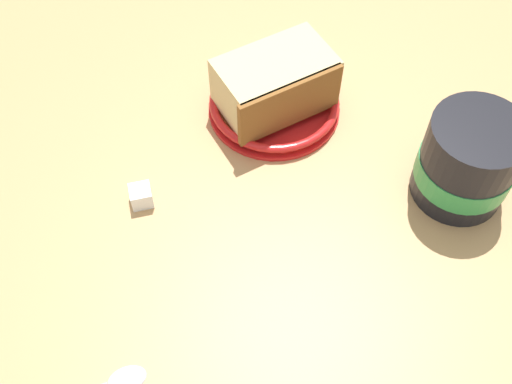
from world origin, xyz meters
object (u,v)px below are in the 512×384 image
(cake_slice, at_px, (276,85))
(tea_mug, at_px, (467,161))
(sugar_cube, at_px, (141,199))
(small_plate, at_px, (274,104))

(cake_slice, distance_m, tea_mug, 0.19)
(tea_mug, bearing_deg, sugar_cube, -82.42)
(cake_slice, xyz_separation_m, sugar_cube, (0.12, -0.11, -0.03))
(sugar_cube, bearing_deg, tea_mug, 97.58)
(tea_mug, height_order, sugar_cube, tea_mug)
(tea_mug, bearing_deg, small_plate, -116.34)
(cake_slice, bearing_deg, sugar_cube, -43.61)
(cake_slice, height_order, tea_mug, tea_mug)
(tea_mug, distance_m, sugar_cube, 0.29)
(small_plate, xyz_separation_m, sugar_cube, (0.12, -0.11, 0.00))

